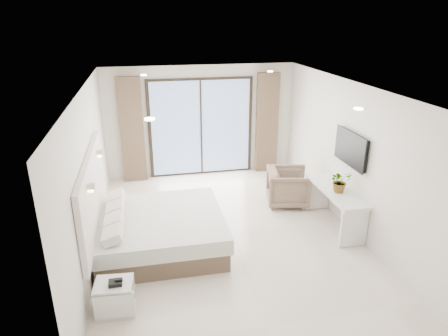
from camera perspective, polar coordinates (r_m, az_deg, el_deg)
The scene contains 8 objects.
ground at distance 7.49m, azimuth 0.46°, elevation -9.31°, with size 6.20×6.20×0.00m, color beige.
room_shell at distance 7.47m, azimuth -2.17°, elevation 3.86°, with size 4.62×6.22×2.72m.
bed at distance 7.04m, azimuth -9.23°, elevation -8.84°, with size 2.13×2.03×0.74m.
nightstand at distance 5.85m, azimuth -15.31°, elevation -17.36°, with size 0.53×0.45×0.45m.
phone at distance 5.65m, azimuth -15.27°, elevation -15.56°, with size 0.18×0.14×0.06m, color black.
console_desk at distance 7.76m, azimuth 15.61°, elevation -4.30°, with size 0.51×1.64×0.77m.
plant at distance 7.53m, azimuth 16.25°, elevation -2.13°, with size 0.37×0.41×0.32m, color #33662D.
armchair at distance 8.53m, azimuth 9.13°, elevation -2.45°, with size 0.82×0.77×0.85m, color #7E6A52.
Camera 1 is at (-1.37, -6.31, 3.79)m, focal length 32.00 mm.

